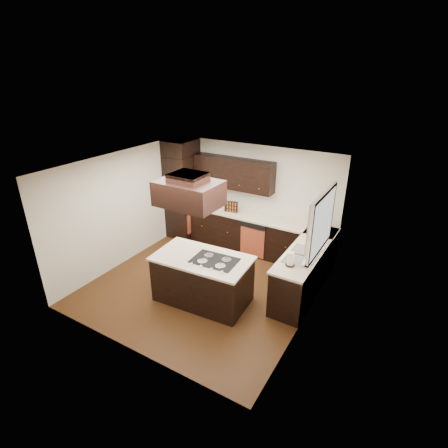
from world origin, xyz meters
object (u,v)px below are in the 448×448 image
(island, at_px, (203,280))
(spice_rack, at_px, (231,207))
(oven_column, at_px, (183,196))
(range_hood, at_px, (189,193))

(island, relative_size, spice_rack, 5.51)
(oven_column, xyz_separation_m, island, (2.02, -2.14, -0.62))
(island, bearing_deg, oven_column, 129.64)
(oven_column, height_order, spice_rack, oven_column)
(oven_column, relative_size, spice_rack, 6.84)
(range_hood, relative_size, spice_rack, 3.39)
(island, bearing_deg, range_hood, -146.36)
(range_hood, xyz_separation_m, spice_rack, (-0.47, 2.29, -1.11))
(spice_rack, bearing_deg, range_hood, -92.11)
(island, bearing_deg, spice_rack, 102.21)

